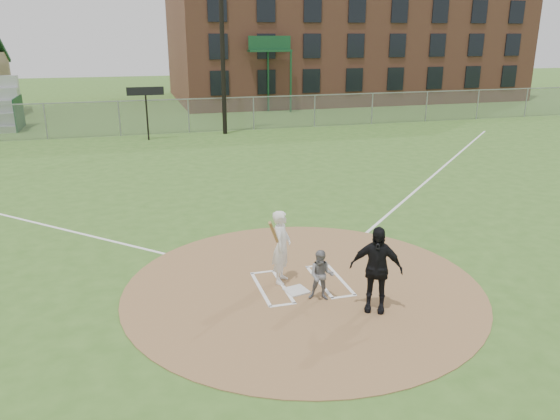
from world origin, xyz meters
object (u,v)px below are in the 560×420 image
object	(u,v)px
batter_at_plate	(282,247)
home_plate	(296,291)
umpire	(376,269)
catcher	(321,275)

from	to	relation	value
batter_at_plate	home_plate	bearing A→B (deg)	-72.88
umpire	batter_at_plate	distance (m)	2.44
home_plate	catcher	bearing A→B (deg)	-52.02
umpire	batter_at_plate	world-z (taller)	umpire
home_plate	batter_at_plate	xyz separation A→B (m)	(-0.19, 0.60, 0.88)
home_plate	batter_at_plate	distance (m)	1.08
catcher	batter_at_plate	distance (m)	1.31
umpire	batter_at_plate	xyz separation A→B (m)	(-1.53, 1.89, -0.05)
catcher	batter_at_plate	world-z (taller)	batter_at_plate
batter_at_plate	catcher	bearing A→B (deg)	-62.20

